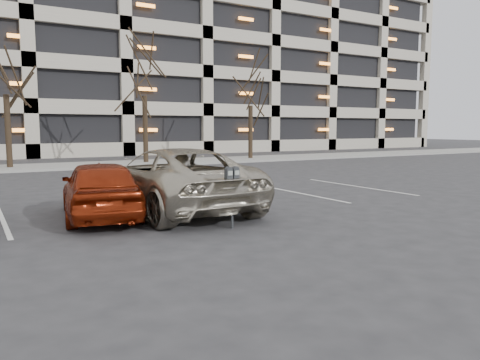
{
  "coord_description": "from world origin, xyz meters",
  "views": [
    {
      "loc": [
        -4.81,
        -9.69,
        2.06
      ],
      "look_at": [
        -0.03,
        -1.52,
        1.0
      ],
      "focal_mm": 35.0,
      "sensor_mm": 36.0,
      "label": 1
    }
  ],
  "objects_px": {
    "car_red": "(100,189)",
    "tree_b": "(4,48)",
    "parking_meter": "(232,182)",
    "tree_d": "(251,72)",
    "suv_silver": "(173,179)",
    "tree_c": "(144,53)"
  },
  "relations": [
    {
      "from": "suv_silver",
      "to": "car_red",
      "type": "bearing_deg",
      "value": 1.91
    },
    {
      "from": "parking_meter",
      "to": "suv_silver",
      "type": "bearing_deg",
      "value": 88.53
    },
    {
      "from": "tree_d",
      "to": "suv_silver",
      "type": "relative_size",
      "value": 1.35
    },
    {
      "from": "suv_silver",
      "to": "car_red",
      "type": "xyz_separation_m",
      "value": [
        -1.82,
        -0.11,
        -0.1
      ]
    },
    {
      "from": "tree_d",
      "to": "tree_b",
      "type": "bearing_deg",
      "value": 180.0
    },
    {
      "from": "suv_silver",
      "to": "tree_c",
      "type": "bearing_deg",
      "value": -108.15
    },
    {
      "from": "tree_b",
      "to": "tree_d",
      "type": "height_order",
      "value": "tree_b"
    },
    {
      "from": "tree_d",
      "to": "suv_silver",
      "type": "distance_m",
      "value": 19.31
    },
    {
      "from": "tree_b",
      "to": "car_red",
      "type": "distance_m",
      "value": 15.85
    },
    {
      "from": "tree_c",
      "to": "car_red",
      "type": "distance_m",
      "value": 17.1
    },
    {
      "from": "tree_d",
      "to": "car_red",
      "type": "relative_size",
      "value": 1.94
    },
    {
      "from": "suv_silver",
      "to": "tree_b",
      "type": "bearing_deg",
      "value": -81.69
    },
    {
      "from": "tree_b",
      "to": "tree_c",
      "type": "distance_m",
      "value": 7.01
    },
    {
      "from": "tree_d",
      "to": "suv_silver",
      "type": "bearing_deg",
      "value": -127.54
    },
    {
      "from": "tree_b",
      "to": "tree_d",
      "type": "relative_size",
      "value": 1.06
    },
    {
      "from": "tree_b",
      "to": "suv_silver",
      "type": "distance_m",
      "value": 15.91
    },
    {
      "from": "parking_meter",
      "to": "car_red",
      "type": "relative_size",
      "value": 0.31
    },
    {
      "from": "car_red",
      "to": "tree_b",
      "type": "bearing_deg",
      "value": -78.12
    },
    {
      "from": "tree_d",
      "to": "parking_meter",
      "type": "xyz_separation_m",
      "value": [
        -11.17,
        -17.44,
        -4.61
      ]
    },
    {
      "from": "tree_b",
      "to": "tree_d",
      "type": "xyz_separation_m",
      "value": [
        14.0,
        0.0,
        -0.33
      ]
    },
    {
      "from": "parking_meter",
      "to": "tree_d",
      "type": "bearing_deg",
      "value": 50.91
    },
    {
      "from": "tree_b",
      "to": "car_red",
      "type": "height_order",
      "value": "tree_b"
    }
  ]
}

